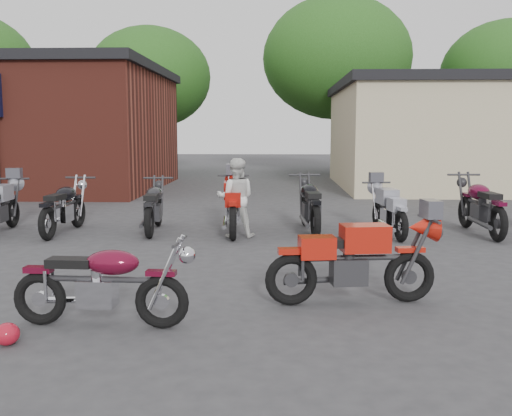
# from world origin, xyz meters

# --- Properties ---
(ground) EXTENTS (90.00, 90.00, 0.00)m
(ground) POSITION_xyz_m (0.00, 0.00, 0.00)
(ground) COLOR #333336
(stucco_building) EXTENTS (10.00, 8.00, 3.50)m
(stucco_building) POSITION_xyz_m (8.50, 15.00, 1.75)
(stucco_building) COLOR tan
(stucco_building) RESTS_ON ground
(tree_1) EXTENTS (5.92, 5.92, 7.40)m
(tree_1) POSITION_xyz_m (-5.00, 22.00, 3.70)
(tree_1) COLOR #1A4111
(tree_1) RESTS_ON ground
(tree_2) EXTENTS (7.04, 7.04, 8.80)m
(tree_2) POSITION_xyz_m (4.00, 22.00, 4.40)
(tree_2) COLOR #1A4111
(tree_2) RESTS_ON ground
(tree_3) EXTENTS (6.08, 6.08, 7.60)m
(tree_3) POSITION_xyz_m (12.00, 22.00, 3.80)
(tree_3) COLOR #1A4111
(tree_3) RESTS_ON ground
(vintage_motorcycle) EXTENTS (1.80, 0.67, 1.03)m
(vintage_motorcycle) POSITION_xyz_m (-0.55, -0.33, 0.51)
(vintage_motorcycle) COLOR #590B20
(vintage_motorcycle) RESTS_ON ground
(sportbike) EXTENTS (2.00, 0.88, 1.12)m
(sportbike) POSITION_xyz_m (2.12, 0.57, 0.56)
(sportbike) COLOR red
(sportbike) RESTS_ON ground
(helmet) EXTENTS (0.31, 0.31, 0.21)m
(helmet) POSITION_xyz_m (-1.32, -0.87, 0.11)
(helmet) COLOR #A81123
(helmet) RESTS_ON ground
(person_light) EXTENTS (0.73, 0.57, 1.50)m
(person_light) POSITION_xyz_m (0.43, 4.78, 0.75)
(person_light) COLOR silver
(person_light) RESTS_ON ground
(row_bike_2) EXTENTS (0.73, 2.03, 1.17)m
(row_bike_2) POSITION_xyz_m (-2.98, 5.03, 0.58)
(row_bike_2) COLOR black
(row_bike_2) RESTS_ON ground
(row_bike_3) EXTENTS (0.83, 2.02, 1.14)m
(row_bike_3) POSITION_xyz_m (-1.25, 5.27, 0.57)
(row_bike_3) COLOR black
(row_bike_3) RESTS_ON ground
(row_bike_4) EXTENTS (0.83, 2.14, 1.21)m
(row_bike_4) POSITION_xyz_m (0.35, 5.17, 0.61)
(row_bike_4) COLOR #AF170E
(row_bike_4) RESTS_ON ground
(row_bike_5) EXTENTS (0.85, 2.14, 1.21)m
(row_bike_5) POSITION_xyz_m (1.87, 5.38, 0.61)
(row_bike_5) COLOR black
(row_bike_5) RESTS_ON ground
(row_bike_6) EXTENTS (0.85, 1.92, 1.08)m
(row_bike_6) POSITION_xyz_m (3.37, 5.06, 0.54)
(row_bike_6) COLOR #9B9CA9
(row_bike_6) RESTS_ON ground
(row_bike_7) EXTENTS (0.80, 2.17, 1.24)m
(row_bike_7) POSITION_xyz_m (5.19, 5.25, 0.62)
(row_bike_7) COLOR #530A26
(row_bike_7) RESTS_ON ground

